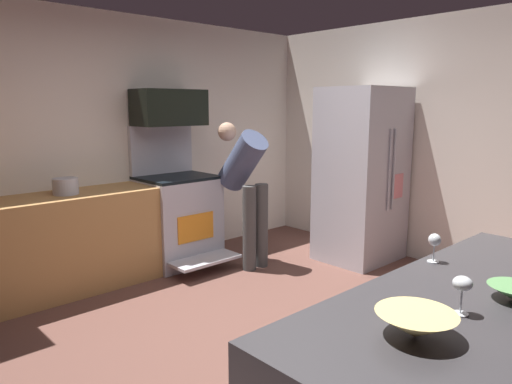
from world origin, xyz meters
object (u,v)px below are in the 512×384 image
refrigerator (361,175)px  wine_glass_near (434,242)px  oven_range (178,217)px  mixing_bowl_large (416,325)px  wine_glass_mid (462,286)px  stock_pot (66,186)px  microwave (169,108)px  person_cook (246,182)px

refrigerator → wine_glass_near: bearing=-137.8°
oven_range → mixing_bowl_large: 3.75m
wine_glass_mid → stock_pot: 3.52m
microwave → stock_pot: size_ratio=3.31×
mixing_bowl_large → wine_glass_near: (0.80, 0.34, 0.06)m
person_cook → oven_range: bearing=130.9°
microwave → wine_glass_mid: (-1.03, -3.60, -0.65)m
person_cook → wine_glass_near: person_cook is taller
wine_glass_mid → microwave: bearing=74.0°
wine_glass_mid → mixing_bowl_large: bearing=174.8°
mixing_bowl_large → stock_pot: bearing=87.5°
oven_range → person_cook: person_cook is taller
person_cook → wine_glass_mid: person_cook is taller
microwave → oven_range: bearing=-90.0°
wine_glass_near → stock_pot: (-0.64, 3.15, -0.03)m
oven_range → microwave: microwave is taller
microwave → mixing_bowl_large: size_ratio=2.65×
mixing_bowl_large → stock_pot: size_ratio=1.25×
mixing_bowl_large → wine_glass_near: 0.87m
wine_glass_mid → stock_pot: size_ratio=0.69×
mixing_bowl_large → wine_glass_mid: bearing=-5.2°
oven_range → wine_glass_near: size_ratio=9.81×
person_cook → mixing_bowl_large: bearing=-121.8°
oven_range → person_cook: (0.49, -0.56, 0.40)m
microwave → wine_glass_mid: microwave is taller
person_cook → stock_pot: person_cook is taller
wine_glass_near → microwave: bearing=80.8°
microwave → person_cook: microwave is taller
refrigerator → stock_pot: size_ratio=8.41×
person_cook → refrigerator: bearing=-32.8°
oven_range → wine_glass_near: (-0.52, -3.14, 0.50)m
oven_range → refrigerator: bearing=-38.8°
refrigerator → microwave: bearing=139.2°
wine_glass_near → refrigerator: bearing=42.2°
refrigerator → person_cook: refrigerator is taller
microwave → refrigerator: size_ratio=0.39×
oven_range → wine_glass_near: oven_range is taller
wine_glass_near → wine_glass_mid: 0.63m
person_cook → stock_pot: 1.75m
wine_glass_mid → stock_pot: (-0.14, 3.52, -0.04)m
refrigerator → wine_glass_mid: 3.43m
oven_range → refrigerator: size_ratio=0.79×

